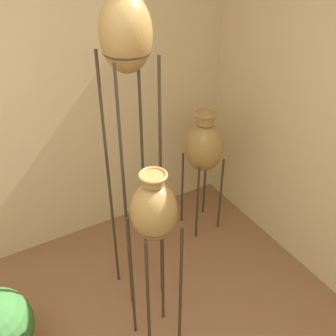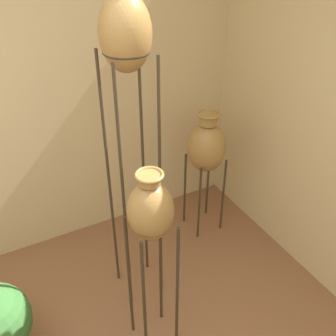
{
  "view_description": "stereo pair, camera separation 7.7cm",
  "coord_description": "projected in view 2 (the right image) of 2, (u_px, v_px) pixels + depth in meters",
  "views": [
    {
      "loc": [
        -0.13,
        -0.78,
        2.52
      ],
      "look_at": [
        0.98,
        1.15,
        1.06
      ],
      "focal_mm": 42.0,
      "sensor_mm": 36.0,
      "label": 1
    },
    {
      "loc": [
        -0.07,
        -0.82,
        2.52
      ],
      "look_at": [
        0.98,
        1.15,
        1.06
      ],
      "focal_mm": 42.0,
      "sensor_mm": 36.0,
      "label": 2
    }
  ],
  "objects": [
    {
      "name": "vase_stand_short",
      "position": [
        207.0,
        147.0,
        3.31
      ],
      "size": [
        0.33,
        0.33,
        1.17
      ],
      "color": "#382D1E",
      "rests_on": "ground_plane"
    },
    {
      "name": "vase_stand_medium",
      "position": [
        151.0,
        215.0,
        2.18
      ],
      "size": [
        0.27,
        0.27,
        1.39
      ],
      "color": "#382D1E",
      "rests_on": "ground_plane"
    },
    {
      "name": "vase_stand_tall",
      "position": [
        126.0,
        46.0,
        2.13
      ],
      "size": [
        0.29,
        0.29,
        2.26
      ],
      "color": "#382D1E",
      "rests_on": "ground_plane"
    }
  ]
}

